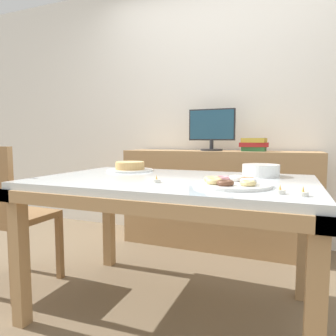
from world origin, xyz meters
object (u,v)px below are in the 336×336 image
object	(u,v)px
plate_stack	(261,170)
book_stack	(254,145)
chair	(5,211)
pastry_platter	(232,183)
tealight_near_front	(280,191)
computer_monitor	(212,130)
cake_chocolate_round	(130,167)
tealight_left_edge	(303,193)
tealight_near_cakes	(157,180)

from	to	relation	value
plate_stack	book_stack	bearing A→B (deg)	98.55
chair	pastry_platter	distance (m)	1.45
plate_stack	tealight_near_front	bearing A→B (deg)	-78.24
computer_monitor	plate_stack	bearing A→B (deg)	-60.00
cake_chocolate_round	tealight_left_edge	bearing A→B (deg)	-28.74
plate_stack	tealight_near_front	world-z (taller)	plate_stack
tealight_left_edge	tealight_near_front	xyz separation A→B (m)	(-0.08, 0.02, 0.00)
chair	tealight_near_front	bearing A→B (deg)	-4.14
book_stack	tealight_near_front	distance (m)	1.48
tealight_near_cakes	tealight_near_front	xyz separation A→B (m)	(0.58, -0.11, 0.00)
cake_chocolate_round	tealight_near_front	world-z (taller)	cake_chocolate_round
book_stack	tealight_near_cakes	world-z (taller)	book_stack
tealight_left_edge	pastry_platter	bearing A→B (deg)	151.75
chair	plate_stack	size ratio (longest dim) A/B	4.48
chair	cake_chocolate_round	distance (m)	0.84
chair	computer_monitor	bearing A→B (deg)	52.80
cake_chocolate_round	tealight_left_edge	world-z (taller)	cake_chocolate_round
tealight_near_front	cake_chocolate_round	bearing A→B (deg)	150.18
tealight_left_edge	tealight_near_cakes	xyz separation A→B (m)	(-0.66, 0.13, 0.00)
computer_monitor	pastry_platter	world-z (taller)	computer_monitor
plate_stack	tealight_near_cakes	size ratio (longest dim) A/B	5.25
chair	cake_chocolate_round	size ratio (longest dim) A/B	3.00
computer_monitor	pastry_platter	bearing A→B (deg)	-72.49
chair	book_stack	world-z (taller)	book_stack
tealight_near_cakes	tealight_left_edge	bearing A→B (deg)	-11.16
pastry_platter	tealight_near_cakes	world-z (taller)	same
computer_monitor	pastry_platter	xyz separation A→B (m)	(0.41, -1.32, -0.29)
book_stack	tealight_near_front	xyz separation A→B (m)	(0.25, -1.45, -0.16)
cake_chocolate_round	tealight_near_cakes	bearing A→B (deg)	-48.41
tealight_near_cakes	pastry_platter	bearing A→B (deg)	4.38
tealight_left_edge	tealight_near_front	distance (m)	0.08
chair	computer_monitor	xyz separation A→B (m)	(1.01, 1.33, 0.55)
chair	book_stack	distance (m)	1.97
cake_chocolate_round	plate_stack	bearing A→B (deg)	0.90
plate_stack	tealight_left_edge	distance (m)	0.63
book_stack	tealight_near_cakes	bearing A→B (deg)	-103.58
cake_chocolate_round	tealight_near_front	bearing A→B (deg)	-29.82
pastry_platter	tealight_left_edge	world-z (taller)	same
computer_monitor	tealight_left_edge	size ratio (longest dim) A/B	10.60
tealight_left_edge	tealight_near_front	world-z (taller)	same
pastry_platter	tealight_left_edge	bearing A→B (deg)	-28.25
computer_monitor	book_stack	world-z (taller)	computer_monitor
plate_stack	tealight_left_edge	size ratio (longest dim) A/B	5.25
pastry_platter	tealight_left_edge	distance (m)	0.33
chair	plate_stack	xyz separation A→B (m)	(1.52, 0.45, 0.28)
computer_monitor	tealight_left_edge	distance (m)	1.66
chair	cake_chocolate_round	bearing A→B (deg)	33.60
pastry_platter	tealight_near_front	world-z (taller)	same
computer_monitor	book_stack	xyz separation A→B (m)	(0.38, 0.00, -0.13)
plate_stack	computer_monitor	bearing A→B (deg)	120.00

